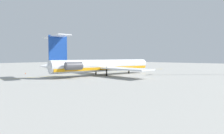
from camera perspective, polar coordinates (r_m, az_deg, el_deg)
ground at (r=79.92m, az=-7.94°, el=-2.00°), size 349.84×349.84×0.00m
main_jetliner at (r=72.44m, az=-3.22°, el=0.49°), size 47.01×41.87×13.78m
ground_crew_near_nose at (r=103.22m, az=0.64°, el=-0.26°), size 0.31×0.33×1.66m
ground_crew_near_tail at (r=103.69m, az=1.74°, el=-0.23°), size 0.27×0.41×1.70m
ground_crew_portside at (r=104.19m, az=-0.55°, el=-0.18°), size 0.35×0.35×1.82m
safety_cone_nose at (r=86.02m, az=-24.15°, el=-1.70°), size 0.40×0.40×0.55m
taxiway_centreline at (r=80.07m, az=-7.16°, el=-1.98°), size 104.73×17.14×0.01m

